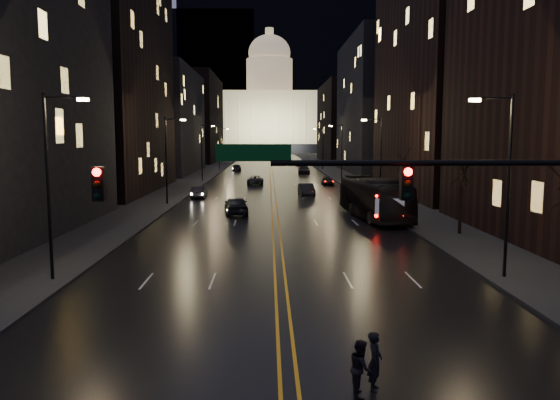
{
  "coord_description": "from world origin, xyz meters",
  "views": [
    {
      "loc": [
        -0.56,
        -15.92,
        6.95
      ],
      "look_at": [
        0.03,
        11.93,
        3.74
      ],
      "focal_mm": 35.0,
      "sensor_mm": 36.0,
      "label": 1
    }
  ],
  "objects": [
    {
      "name": "tree_right_mid",
      "position": [
        13.0,
        22.0,
        4.53
      ],
      "size": [
        2.4,
        2.4,
        6.65
      ],
      "color": "black",
      "rests_on": "ground"
    },
    {
      "name": "building_right_dist",
      "position": [
        21.0,
        140.0,
        11.0
      ],
      "size": [
        12.0,
        40.0,
        22.0
      ],
      "primitive_type": "cube",
      "color": "black",
      "rests_on": "ground"
    },
    {
      "name": "oncoming_car_c",
      "position": [
        -2.5,
        64.41,
        0.67
      ],
      "size": [
        2.39,
        4.92,
        1.35
      ],
      "primitive_type": "imported",
      "rotation": [
        0.0,
        0.0,
        3.11
      ],
      "color": "black",
      "rests_on": "ground"
    },
    {
      "name": "tree_right_far",
      "position": [
        13.0,
        38.0,
        4.53
      ],
      "size": [
        2.4,
        2.4,
        6.65
      ],
      "color": "black",
      "rests_on": "ground"
    },
    {
      "name": "streetlamp_left_far",
      "position": [
        -10.81,
        70.0,
        5.08
      ],
      "size": [
        2.13,
        0.25,
        9.0
      ],
      "color": "black",
      "rests_on": "ground"
    },
    {
      "name": "traffic_signal",
      "position": [
        5.91,
        -0.0,
        5.1
      ],
      "size": [
        17.29,
        0.45,
        7.0
      ],
      "color": "black",
      "rests_on": "ground"
    },
    {
      "name": "receding_car_d",
      "position": [
        7.36,
        116.77,
        0.64
      ],
      "size": [
        2.21,
        4.62,
        1.27
      ],
      "primitive_type": "imported",
      "rotation": [
        0.0,
        0.0,
        0.02
      ],
      "color": "black",
      "rests_on": "ground"
    },
    {
      "name": "streetlamp_right_near",
      "position": [
        10.81,
        10.0,
        5.08
      ],
      "size": [
        2.13,
        0.25,
        9.0
      ],
      "color": "black",
      "rests_on": "ground"
    },
    {
      "name": "building_left_mid",
      "position": [
        -21.0,
        54.0,
        14.0
      ],
      "size": [
        12.0,
        30.0,
        28.0
      ],
      "primitive_type": "cube",
      "color": "black",
      "rests_on": "ground"
    },
    {
      "name": "mountain_ridge",
      "position": [
        40.0,
        380.0,
        65.0
      ],
      "size": [
        520.0,
        60.0,
        130.0
      ],
      "primitive_type": "cube",
      "color": "black",
      "rests_on": "ground"
    },
    {
      "name": "pedestrian_a",
      "position": [
        2.35,
        -1.63,
        0.83
      ],
      "size": [
        0.56,
        0.7,
        1.67
      ],
      "primitive_type": "imported",
      "rotation": [
        0.0,
        0.0,
        1.28
      ],
      "color": "black",
      "rests_on": "ground"
    },
    {
      "name": "road",
      "position": [
        0.0,
        130.0,
        0.01
      ],
      "size": [
        20.0,
        320.0,
        0.02
      ],
      "primitive_type": "cube",
      "color": "black",
      "rests_on": "ground"
    },
    {
      "name": "streetlamp_right_far",
      "position": [
        10.81,
        70.0,
        5.08
      ],
      "size": [
        2.13,
        0.25,
        9.0
      ],
      "color": "black",
      "rests_on": "ground"
    },
    {
      "name": "streetlamp_right_dist",
      "position": [
        10.81,
        100.0,
        5.08
      ],
      "size": [
        2.13,
        0.25,
        9.0
      ],
      "color": "black",
      "rests_on": "ground"
    },
    {
      "name": "streetlamp_left_near",
      "position": [
        -10.81,
        10.0,
        5.08
      ],
      "size": [
        2.13,
        0.25,
        9.0
      ],
      "color": "black",
      "rests_on": "ground"
    },
    {
      "name": "sidewalk_left",
      "position": [
        -14.0,
        130.0,
        0.08
      ],
      "size": [
        8.0,
        320.0,
        0.16
      ],
      "primitive_type": "cube",
      "color": "black",
      "rests_on": "ground"
    },
    {
      "name": "pedestrian_b",
      "position": [
        1.91,
        -1.91,
        0.78
      ],
      "size": [
        0.44,
        0.77,
        1.56
      ],
      "primitive_type": "imported",
      "rotation": [
        0.0,
        0.0,
        1.53
      ],
      "color": "black",
      "rests_on": "ground"
    },
    {
      "name": "ground",
      "position": [
        0.0,
        0.0,
        0.0
      ],
      "size": [
        900.0,
        900.0,
        0.0
      ],
      "primitive_type": "plane",
      "color": "black",
      "rests_on": "ground"
    },
    {
      "name": "oncoming_car_b",
      "position": [
        -8.5,
        46.36,
        0.7
      ],
      "size": [
        1.52,
        4.27,
        1.4
      ],
      "primitive_type": "imported",
      "rotation": [
        0.0,
        0.0,
        3.15
      ],
      "color": "black",
      "rests_on": "ground"
    },
    {
      "name": "building_left_dist",
      "position": [
        -21.0,
        140.0,
        12.0
      ],
      "size": [
        12.0,
        40.0,
        24.0
      ],
      "primitive_type": "cube",
      "color": "black",
      "rests_on": "ground"
    },
    {
      "name": "receding_car_c",
      "position": [
        6.19,
        87.32,
        0.8
      ],
      "size": [
        2.52,
        5.61,
        1.6
      ],
      "primitive_type": "imported",
      "rotation": [
        0.0,
        0.0,
        -0.05
      ],
      "color": "black",
      "rests_on": "ground"
    },
    {
      "name": "oncoming_car_a",
      "position": [
        -3.48,
        32.99,
        0.84
      ],
      "size": [
        2.56,
        5.16,
        1.69
      ],
      "primitive_type": "imported",
      "rotation": [
        0.0,
        0.0,
        3.26
      ],
      "color": "black",
      "rests_on": "ground"
    },
    {
      "name": "capitol",
      "position": [
        0.0,
        250.0,
        17.15
      ],
      "size": [
        90.0,
        50.0,
        58.5
      ],
      "color": "black",
      "rests_on": "ground"
    },
    {
      "name": "receding_car_b",
      "position": [
        8.0,
        62.79,
        0.64
      ],
      "size": [
        1.56,
        3.76,
        1.27
      ],
      "primitive_type": "imported",
      "rotation": [
        0.0,
        0.0,
        0.02
      ],
      "color": "black",
      "rests_on": "ground"
    },
    {
      "name": "sidewalk_right",
      "position": [
        14.0,
        130.0,
        0.08
      ],
      "size": [
        8.0,
        320.0,
        0.16
      ],
      "primitive_type": "cube",
      "color": "black",
      "rests_on": "ground"
    },
    {
      "name": "building_right_tall",
      "position": [
        21.0,
        50.0,
        19.0
      ],
      "size": [
        12.0,
        30.0,
        38.0
      ],
      "primitive_type": "cube",
      "color": "black",
      "rests_on": "ground"
    },
    {
      "name": "streetlamp_left_dist",
      "position": [
        -10.81,
        100.0,
        5.08
      ],
      "size": [
        2.13,
        0.25,
        9.0
      ],
      "color": "black",
      "rests_on": "ground"
    },
    {
      "name": "streetlamp_left_mid",
      "position": [
        -10.81,
        40.0,
        5.08
      ],
      "size": [
        2.13,
        0.25,
        9.0
      ],
      "color": "black",
      "rests_on": "ground"
    },
    {
      "name": "bus",
      "position": [
        8.5,
        30.33,
        1.75
      ],
      "size": [
        4.3,
        12.78,
        3.49
      ],
      "primitive_type": "imported",
      "rotation": [
        0.0,
        0.0,
        0.11
      ],
      "color": "black",
      "rests_on": "ground"
    },
    {
      "name": "streetlamp_right_mid",
      "position": [
        10.81,
        40.0,
        5.08
      ],
      "size": [
        2.13,
        0.25,
        9.0
      ],
      "color": "black",
      "rests_on": "ground"
    },
    {
      "name": "center_line",
      "position": [
        0.0,
        130.0,
        0.03
      ],
      "size": [
        0.62,
        320.0,
        0.01
      ],
      "primitive_type": "cube",
      "color": "orange",
      "rests_on": "road"
    },
    {
      "name": "building_left_far",
      "position": [
        -21.0,
        92.0,
        10.0
      ],
      "size": [
        12.0,
        34.0,
        20.0
      ],
      "primitive_type": "cube",
      "color": "black",
      "rests_on": "ground"
    },
    {
      "name": "building_right_mid",
      "position": [
        21.0,
        92.0,
        13.0
      ],
      "size": [
        12.0,
        34.0,
        26.0
      ],
      "primitive_type": "cube",
      "color": "black",
      "rests_on": "ground"
    },
    {
      "name": "receding_car_a",
      "position": [
        3.92,
        48.22,
        0.76
      ],
      "size": [
        1.87,
        4.7,
        1.52
      ],
      "primitive_type": "imported",
      "rotation": [
        0.0,
        0.0,
        0.06
      ],
      "color": "black",
      "rests_on": "ground"
    },
    {
      "name": "oncoming_car_d",
      "position": [
        -7.24,
        97.99,
        0.68
      ],
      "size": [
        2.2,
        4.83,
        1.37
      ],
      "primitive_type": "imported",
      "rotation": [
        0.0,
        0.0,
        3.2
      ],
      "color": "black",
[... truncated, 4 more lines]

